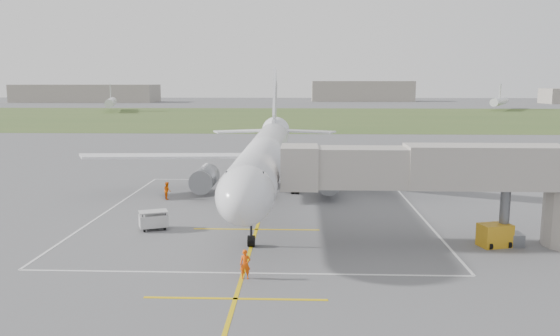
{
  "coord_description": "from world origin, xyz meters",
  "views": [
    {
      "loc": [
        3.48,
        -51.84,
        11.58
      ],
      "look_at": [
        1.65,
        -4.0,
        4.0
      ],
      "focal_mm": 35.0,
      "sensor_mm": 36.0,
      "label": 1
    }
  ],
  "objects_px": {
    "gpu_unit": "(495,235)",
    "ramp_worker_wing": "(167,191)",
    "jet_bridge": "(474,180)",
    "baggage_cart": "(154,220)",
    "airliner": "(265,156)",
    "ramp_worker_nose": "(245,264)"
  },
  "relations": [
    {
      "from": "gpu_unit",
      "to": "ramp_worker_wing",
      "type": "bearing_deg",
      "value": 135.57
    },
    {
      "from": "jet_bridge",
      "to": "ramp_worker_wing",
      "type": "distance_m",
      "value": 29.55
    },
    {
      "from": "jet_bridge",
      "to": "baggage_cart",
      "type": "relative_size",
      "value": 9.33
    },
    {
      "from": "airliner",
      "to": "baggage_cart",
      "type": "bearing_deg",
      "value": -126.15
    },
    {
      "from": "airliner",
      "to": "gpu_unit",
      "type": "distance_m",
      "value": 22.9
    },
    {
      "from": "airliner",
      "to": "gpu_unit",
      "type": "bearing_deg",
      "value": -40.07
    },
    {
      "from": "ramp_worker_wing",
      "to": "jet_bridge",
      "type": "bearing_deg",
      "value": -145.67
    },
    {
      "from": "airliner",
      "to": "ramp_worker_wing",
      "type": "height_order",
      "value": "airliner"
    },
    {
      "from": "airliner",
      "to": "baggage_cart",
      "type": "relative_size",
      "value": 18.65
    },
    {
      "from": "jet_bridge",
      "to": "gpu_unit",
      "type": "xyz_separation_m",
      "value": [
        1.59,
        -0.31,
        -3.94
      ]
    },
    {
      "from": "ramp_worker_nose",
      "to": "gpu_unit",
      "type": "bearing_deg",
      "value": 21.14
    },
    {
      "from": "baggage_cart",
      "to": "ramp_worker_nose",
      "type": "xyz_separation_m",
      "value": [
        8.35,
        -10.57,
        0.11
      ]
    },
    {
      "from": "jet_bridge",
      "to": "ramp_worker_nose",
      "type": "distance_m",
      "value": 17.61
    },
    {
      "from": "baggage_cart",
      "to": "ramp_worker_wing",
      "type": "xyz_separation_m",
      "value": [
        -1.66,
        11.28,
        0.1
      ]
    },
    {
      "from": "jet_bridge",
      "to": "gpu_unit",
      "type": "relative_size",
      "value": 9.48
    },
    {
      "from": "baggage_cart",
      "to": "ramp_worker_wing",
      "type": "distance_m",
      "value": 11.4
    },
    {
      "from": "jet_bridge",
      "to": "ramp_worker_wing",
      "type": "bearing_deg",
      "value": 150.51
    },
    {
      "from": "gpu_unit",
      "to": "baggage_cart",
      "type": "bearing_deg",
      "value": 156.4
    },
    {
      "from": "gpu_unit",
      "to": "ramp_worker_wing",
      "type": "xyz_separation_m",
      "value": [
        -27.09,
        14.73,
        0.07
      ]
    },
    {
      "from": "gpu_unit",
      "to": "ramp_worker_wing",
      "type": "height_order",
      "value": "ramp_worker_wing"
    },
    {
      "from": "airliner",
      "to": "gpu_unit",
      "type": "xyz_separation_m",
      "value": [
        17.31,
        -14.56,
        -3.59
      ]
    },
    {
      "from": "airliner",
      "to": "jet_bridge",
      "type": "xyz_separation_m",
      "value": [
        15.72,
        -14.25,
        0.35
      ]
    }
  ]
}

